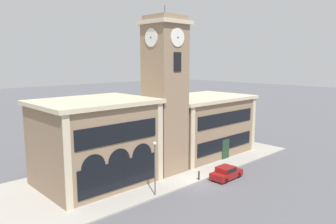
# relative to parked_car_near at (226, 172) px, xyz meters

# --- Properties ---
(ground_plane) EXTENTS (300.00, 300.00, 0.00)m
(ground_plane) POSITION_rel_parked_car_near_xyz_m (-3.48, 1.47, -0.78)
(ground_plane) COLOR #56565B
(sidewalk_kerb) EXTENTS (41.70, 14.68, 0.15)m
(sidewalk_kerb) POSITION_rel_parked_car_near_xyz_m (-3.48, 8.81, -0.71)
(sidewalk_kerb) COLOR #A39E93
(sidewalk_kerb) RESTS_ON ground_plane
(clock_tower) EXTENTS (4.85, 4.85, 20.20)m
(clock_tower) POSITION_rel_parked_car_near_xyz_m (-3.48, 6.83, 8.77)
(clock_tower) COLOR #897056
(clock_tower) RESTS_ON ground_plane
(town_hall_left_wing) EXTENTS (12.62, 10.09, 9.56)m
(town_hall_left_wing) POSITION_rel_parked_car_near_xyz_m (-11.81, 9.42, 4.02)
(town_hall_left_wing) COLOR #897056
(town_hall_left_wing) RESTS_ON ground_plane
(town_hall_right_wing) EXTENTS (15.17, 10.09, 8.58)m
(town_hall_right_wing) POSITION_rel_parked_car_near_xyz_m (6.14, 9.43, 3.53)
(town_hall_right_wing) COLOR #897056
(town_hall_right_wing) RESTS_ON ground_plane
(parked_car_near) EXTENTS (4.16, 1.96, 1.51)m
(parked_car_near) POSITION_rel_parked_car_near_xyz_m (0.00, 0.00, 0.00)
(parked_car_near) COLOR maroon
(parked_car_near) RESTS_ON ground_plane
(street_lamp) EXTENTS (0.36, 0.36, 5.63)m
(street_lamp) POSITION_rel_parked_car_near_xyz_m (-9.41, 1.94, 3.08)
(street_lamp) COLOR #4C4C51
(street_lamp) RESTS_ON sidewalk_kerb
(bollard) EXTENTS (0.18, 0.18, 1.06)m
(bollard) POSITION_rel_parked_car_near_xyz_m (-2.86, 1.74, -0.12)
(bollard) COLOR black
(bollard) RESTS_ON sidewalk_kerb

